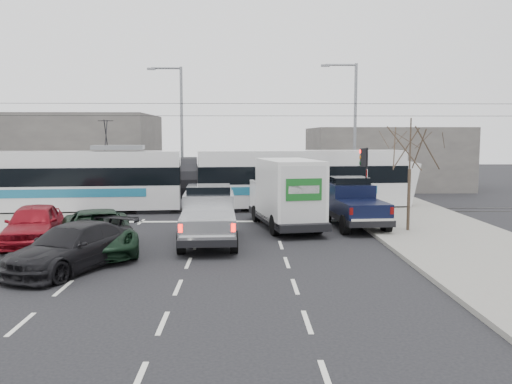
{
  "coord_description": "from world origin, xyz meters",
  "views": [
    {
      "loc": [
        0.2,
        -21.36,
        4.39
      ],
      "look_at": [
        0.78,
        3.31,
        1.8
      ],
      "focal_mm": 38.0,
      "sensor_mm": 36.0,
      "label": 1
    }
  ],
  "objects_px": {
    "traffic_signal": "(364,167)",
    "navy_pickup": "(353,203)",
    "dark_car": "(72,247)",
    "street_lamp_far": "(179,125)",
    "tram": "(188,179)",
    "silver_pickup": "(209,214)",
    "green_car": "(98,232)",
    "box_truck": "(286,194)",
    "street_lamp_near": "(352,124)",
    "bare_tree": "(410,149)",
    "red_car": "(34,224)"
  },
  "relations": [
    {
      "from": "navy_pickup",
      "to": "dark_car",
      "type": "height_order",
      "value": "navy_pickup"
    },
    {
      "from": "tram",
      "to": "street_lamp_near",
      "type": "bearing_deg",
      "value": 15.44
    },
    {
      "from": "red_car",
      "to": "dark_car",
      "type": "relative_size",
      "value": 0.94
    },
    {
      "from": "traffic_signal",
      "to": "silver_pickup",
      "type": "distance_m",
      "value": 9.68
    },
    {
      "from": "box_truck",
      "to": "tram",
      "type": "bearing_deg",
      "value": 119.81
    },
    {
      "from": "tram",
      "to": "traffic_signal",
      "type": "bearing_deg",
      "value": -26.06
    },
    {
      "from": "street_lamp_near",
      "to": "box_truck",
      "type": "distance_m",
      "value": 11.8
    },
    {
      "from": "tram",
      "to": "dark_car",
      "type": "relative_size",
      "value": 4.99
    },
    {
      "from": "tram",
      "to": "navy_pickup",
      "type": "bearing_deg",
      "value": -39.22
    },
    {
      "from": "street_lamp_near",
      "to": "silver_pickup",
      "type": "xyz_separation_m",
      "value": [
        -8.56,
        -13.12,
        -3.99
      ]
    },
    {
      "from": "bare_tree",
      "to": "silver_pickup",
      "type": "xyz_separation_m",
      "value": [
        -8.84,
        -1.62,
        -2.67
      ]
    },
    {
      "from": "silver_pickup",
      "to": "box_truck",
      "type": "height_order",
      "value": "box_truck"
    },
    {
      "from": "street_lamp_near",
      "to": "navy_pickup",
      "type": "bearing_deg",
      "value": -100.86
    },
    {
      "from": "silver_pickup",
      "to": "box_truck",
      "type": "relative_size",
      "value": 0.92
    },
    {
      "from": "street_lamp_far",
      "to": "bare_tree",
      "type": "bearing_deg",
      "value": -48.88
    },
    {
      "from": "traffic_signal",
      "to": "silver_pickup",
      "type": "relative_size",
      "value": 0.57
    },
    {
      "from": "street_lamp_far",
      "to": "dark_car",
      "type": "relative_size",
      "value": 1.75
    },
    {
      "from": "tram",
      "to": "silver_pickup",
      "type": "relative_size",
      "value": 4.06
    },
    {
      "from": "street_lamp_near",
      "to": "navy_pickup",
      "type": "xyz_separation_m",
      "value": [
        -1.84,
        -9.6,
        -3.96
      ]
    },
    {
      "from": "traffic_signal",
      "to": "tram",
      "type": "distance_m",
      "value": 10.15
    },
    {
      "from": "green_car",
      "to": "dark_car",
      "type": "distance_m",
      "value": 2.6
    },
    {
      "from": "green_car",
      "to": "tram",
      "type": "bearing_deg",
      "value": 61.78
    },
    {
      "from": "street_lamp_near",
      "to": "tram",
      "type": "relative_size",
      "value": 0.35
    },
    {
      "from": "street_lamp_far",
      "to": "red_car",
      "type": "bearing_deg",
      "value": -104.62
    },
    {
      "from": "box_truck",
      "to": "red_car",
      "type": "relative_size",
      "value": 1.43
    },
    {
      "from": "traffic_signal",
      "to": "navy_pickup",
      "type": "xyz_separation_m",
      "value": [
        -1.0,
        -2.1,
        -1.58
      ]
    },
    {
      "from": "street_lamp_far",
      "to": "navy_pickup",
      "type": "height_order",
      "value": "street_lamp_far"
    },
    {
      "from": "street_lamp_far",
      "to": "green_car",
      "type": "height_order",
      "value": "street_lamp_far"
    },
    {
      "from": "tram",
      "to": "red_car",
      "type": "relative_size",
      "value": 5.33
    },
    {
      "from": "dark_car",
      "to": "navy_pickup",
      "type": "bearing_deg",
      "value": 60.64
    },
    {
      "from": "street_lamp_far",
      "to": "tram",
      "type": "xyz_separation_m",
      "value": [
        1.18,
        -5.96,
        -3.27
      ]
    },
    {
      "from": "silver_pickup",
      "to": "dark_car",
      "type": "distance_m",
      "value": 6.29
    },
    {
      "from": "street_lamp_far",
      "to": "red_car",
      "type": "relative_size",
      "value": 1.87
    },
    {
      "from": "bare_tree",
      "to": "navy_pickup",
      "type": "relative_size",
      "value": 0.88
    },
    {
      "from": "bare_tree",
      "to": "silver_pickup",
      "type": "height_order",
      "value": "bare_tree"
    },
    {
      "from": "box_truck",
      "to": "red_car",
      "type": "height_order",
      "value": "box_truck"
    },
    {
      "from": "bare_tree",
      "to": "box_truck",
      "type": "xyz_separation_m",
      "value": [
        -5.38,
        1.45,
        -2.17
      ]
    },
    {
      "from": "traffic_signal",
      "to": "navy_pickup",
      "type": "relative_size",
      "value": 0.63
    },
    {
      "from": "street_lamp_far",
      "to": "traffic_signal",
      "type": "bearing_deg",
      "value": -41.72
    },
    {
      "from": "box_truck",
      "to": "dark_car",
      "type": "bearing_deg",
      "value": -145.28
    },
    {
      "from": "street_lamp_near",
      "to": "red_car",
      "type": "distance_m",
      "value": 21.11
    },
    {
      "from": "traffic_signal",
      "to": "green_car",
      "type": "relative_size",
      "value": 0.64
    },
    {
      "from": "tram",
      "to": "box_truck",
      "type": "distance_m",
      "value": 8.03
    },
    {
      "from": "street_lamp_far",
      "to": "dark_car",
      "type": "distance_m",
      "value": 20.33
    },
    {
      "from": "street_lamp_far",
      "to": "tram",
      "type": "height_order",
      "value": "street_lamp_far"
    },
    {
      "from": "green_car",
      "to": "red_car",
      "type": "distance_m",
      "value": 3.41
    },
    {
      "from": "bare_tree",
      "to": "green_car",
      "type": "distance_m",
      "value": 13.72
    },
    {
      "from": "tram",
      "to": "silver_pickup",
      "type": "height_order",
      "value": "tram"
    },
    {
      "from": "navy_pickup",
      "to": "dark_car",
      "type": "distance_m",
      "value": 13.64
    },
    {
      "from": "traffic_signal",
      "to": "street_lamp_near",
      "type": "bearing_deg",
      "value": 83.59
    }
  ]
}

